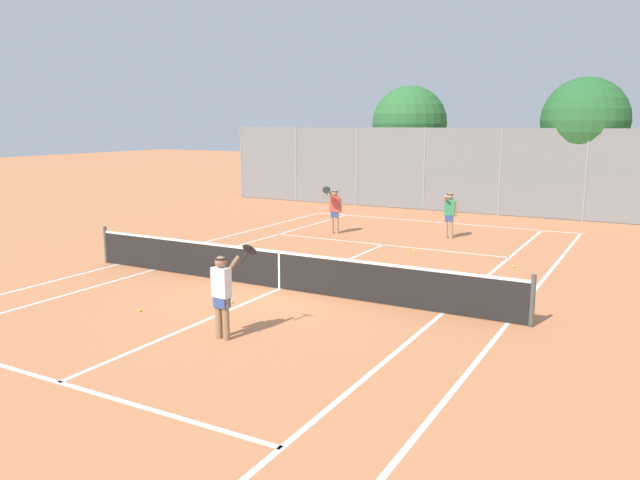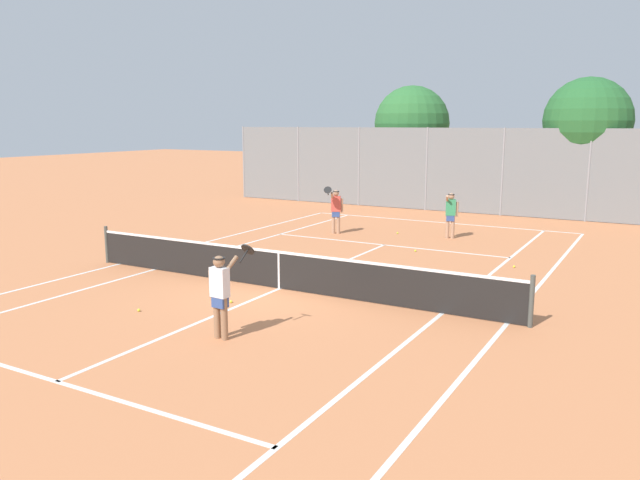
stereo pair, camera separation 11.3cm
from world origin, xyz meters
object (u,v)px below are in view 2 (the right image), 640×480
object	(u,v)px
loose_tennis_ball_0	(139,310)
loose_tennis_ball_3	(514,267)
tennis_net	(279,269)
player_far_left	(336,209)
player_far_right	(451,213)
loose_tennis_ball_2	(231,302)
player_near_side	(220,291)
loose_tennis_ball_1	(438,277)
tree_behind_right	(590,123)
loose_tennis_ball_4	(398,233)
loose_tennis_ball_5	(415,251)
tree_behind_left	(412,125)

from	to	relation	value
loose_tennis_ball_0	loose_tennis_ball_3	bearing A→B (deg)	53.25
tennis_net	player_far_left	world-z (taller)	player_far_left
player_far_right	loose_tennis_ball_2	world-z (taller)	player_far_right
player_near_side	loose_tennis_ball_2	world-z (taller)	player_near_side
player_far_left	loose_tennis_ball_1	distance (m)	7.20
loose_tennis_ball_0	tree_behind_right	bearing A→B (deg)	71.57
player_far_right	loose_tennis_ball_1	size ratio (longest dim) A/B	24.24
player_near_side	loose_tennis_ball_4	bearing A→B (deg)	96.76
player_far_left	tree_behind_right	xyz separation A→B (m)	(7.36, 9.08, 3.05)
loose_tennis_ball_5	loose_tennis_ball_3	bearing A→B (deg)	-12.52
tennis_net	loose_tennis_ball_5	size ratio (longest dim) A/B	181.82
loose_tennis_ball_1	loose_tennis_ball_3	xyz separation A→B (m)	(1.46, 2.21, 0.00)
loose_tennis_ball_3	player_near_side	bearing A→B (deg)	-111.95
tennis_net	tree_behind_right	xyz separation A→B (m)	(4.94, 16.60, 3.47)
tree_behind_left	tree_behind_right	bearing A→B (deg)	-8.47
loose_tennis_ball_1	loose_tennis_ball_5	xyz separation A→B (m)	(-1.74, 2.92, 0.00)
player_near_side	player_far_left	bearing A→B (deg)	107.29
player_near_side	player_far_right	xyz separation A→B (m)	(0.51, 12.17, -0.02)
player_near_side	loose_tennis_ball_4	distance (m)	12.22
loose_tennis_ball_0	loose_tennis_ball_2	world-z (taller)	same
loose_tennis_ball_1	tree_behind_right	size ratio (longest dim) A/B	0.01
player_near_side	tree_behind_left	size ratio (longest dim) A/B	0.30
player_far_right	loose_tennis_ball_4	bearing A→B (deg)	-177.97
loose_tennis_ball_0	loose_tennis_ball_5	distance (m)	9.38
loose_tennis_ball_2	player_far_left	bearing A→B (deg)	103.29
tree_behind_left	loose_tennis_ball_5	bearing A→B (deg)	-67.86
tennis_net	player_far_right	xyz separation A→B (m)	(1.53, 8.63, 0.40)
player_far_left	loose_tennis_ball_4	world-z (taller)	player_far_left
loose_tennis_ball_2	loose_tennis_ball_0	bearing A→B (deg)	-131.79
loose_tennis_ball_4	player_far_right	bearing A→B (deg)	2.03
tennis_net	loose_tennis_ball_0	world-z (taller)	tennis_net
player_far_right	loose_tennis_ball_5	bearing A→B (deg)	-94.56
loose_tennis_ball_3	loose_tennis_ball_5	xyz separation A→B (m)	(-3.21, 0.71, 0.00)
player_near_side	player_far_right	world-z (taller)	player_near_side
tree_behind_left	tree_behind_right	xyz separation A→B (m)	(8.52, -1.27, 0.11)
player_far_right	loose_tennis_ball_4	xyz separation A→B (m)	(-1.95, -0.07, -0.88)
player_far_left	loose_tennis_ball_5	size ratio (longest dim) A/B	26.88
loose_tennis_ball_2	tree_behind_left	distance (m)	20.08
player_near_side	player_far_right	distance (m)	12.18
tennis_net	loose_tennis_ball_1	size ratio (longest dim) A/B	181.82
loose_tennis_ball_3	loose_tennis_ball_4	size ratio (longest dim) A/B	1.00
loose_tennis_ball_2	tree_behind_right	world-z (taller)	tree_behind_right
loose_tennis_ball_5	tree_behind_right	world-z (taller)	tree_behind_right
tennis_net	player_near_side	world-z (taller)	player_near_side
loose_tennis_ball_0	loose_tennis_ball_3	xyz separation A→B (m)	(6.13, 8.20, 0.00)
player_far_left	tree_behind_right	distance (m)	12.08
loose_tennis_ball_3	tree_behind_left	distance (m)	15.56
tennis_net	player_far_right	world-z (taller)	player_far_right
player_far_left	loose_tennis_ball_1	xyz separation A→B (m)	(5.47, -4.58, -0.89)
player_far_right	loose_tennis_ball_5	world-z (taller)	player_far_right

